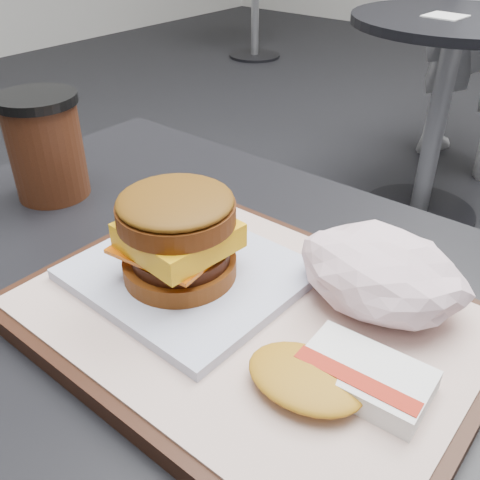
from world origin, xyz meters
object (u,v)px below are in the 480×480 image
(crumpled_wrapper, at_px, (381,273))
(neighbor_table, at_px, (446,77))
(serving_tray, at_px, (248,320))
(customer_table, at_px, (193,431))
(coffee_cup, at_px, (45,143))
(breakfast_sandwich, at_px, (181,245))
(hash_brown, at_px, (338,377))

(crumpled_wrapper, relative_size, neighbor_table, 0.19)
(serving_tray, bearing_deg, customer_table, -173.22)
(coffee_cup, bearing_deg, breakfast_sandwich, -9.67)
(serving_tray, height_order, breakfast_sandwich, breakfast_sandwich)
(hash_brown, distance_m, neighbor_table, 1.76)
(customer_table, bearing_deg, crumpled_wrapper, 30.48)
(hash_brown, bearing_deg, neighbor_table, 107.31)
(breakfast_sandwich, relative_size, neighbor_table, 0.26)
(coffee_cup, bearing_deg, customer_table, -10.29)
(neighbor_table, bearing_deg, serving_tray, -75.68)
(neighbor_table, bearing_deg, crumpled_wrapper, -72.35)
(serving_tray, bearing_deg, crumpled_wrapper, 45.12)
(serving_tray, xyz_separation_m, breakfast_sandwich, (-0.07, -0.00, 0.05))
(customer_table, height_order, serving_tray, serving_tray)
(serving_tray, relative_size, crumpled_wrapper, 2.73)
(breakfast_sandwich, bearing_deg, customer_table, -63.85)
(breakfast_sandwich, height_order, neighbor_table, breakfast_sandwich)
(crumpled_wrapper, xyz_separation_m, neighbor_table, (-0.50, 1.56, -0.27))
(crumpled_wrapper, bearing_deg, hash_brown, -77.94)
(serving_tray, height_order, crumpled_wrapper, crumpled_wrapper)
(hash_brown, distance_m, crumpled_wrapper, 0.11)
(serving_tray, relative_size, neighbor_table, 0.51)
(breakfast_sandwich, relative_size, crumpled_wrapper, 1.40)
(customer_table, relative_size, serving_tray, 2.11)
(customer_table, distance_m, neighbor_table, 1.69)
(crumpled_wrapper, bearing_deg, coffee_cup, -174.89)
(serving_tray, relative_size, coffee_cup, 3.02)
(crumpled_wrapper, height_order, neighbor_table, crumpled_wrapper)
(hash_brown, height_order, neighbor_table, hash_brown)
(hash_brown, bearing_deg, coffee_cup, 171.47)
(customer_table, xyz_separation_m, crumpled_wrapper, (0.15, 0.09, 0.24))
(customer_table, relative_size, crumpled_wrapper, 5.74)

